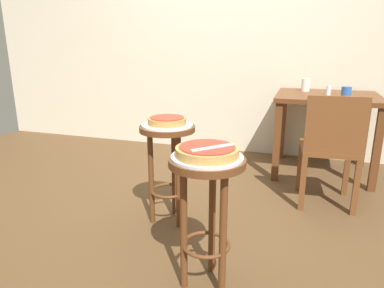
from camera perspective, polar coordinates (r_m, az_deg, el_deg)
ground_plane at (r=2.65m, az=-2.27°, el=-10.53°), size 6.00×6.00×0.00m
back_wall at (r=3.97m, az=6.28°, el=20.51°), size 6.00×0.10×3.00m
stool_foreground at (r=1.68m, az=2.40°, el=-8.25°), size 0.36×0.36×0.68m
serving_plate_foreground at (r=1.61m, az=2.48°, el=-2.15°), size 0.34×0.34×0.01m
pizza_foreground at (r=1.60m, az=2.49°, el=-1.18°), size 0.29×0.29×0.05m
stool_middle at (r=2.30m, az=-4.04°, el=-1.44°), size 0.36×0.36×0.68m
serving_plate_middle at (r=2.26m, az=-4.13°, el=3.12°), size 0.33×0.33×0.01m
pizza_middle at (r=2.25m, az=-4.15°, el=3.83°), size 0.25×0.25×0.05m
dining_table at (r=3.43m, az=21.11°, el=5.58°), size 0.89×0.78×0.74m
cup_near_edge at (r=3.19m, az=23.88°, el=7.68°), size 0.08×0.08×0.10m
cup_far_edge at (r=3.57m, az=18.07°, el=9.17°), size 0.08×0.08×0.12m
condiment_shaker at (r=3.35m, az=21.40°, el=8.16°), size 0.04×0.04×0.09m
wooden_chair at (r=2.72m, az=21.71°, el=-0.40°), size 0.43×0.43×0.85m
pizza_server_knife at (r=1.57m, az=3.36°, el=-0.56°), size 0.17×0.18×0.01m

